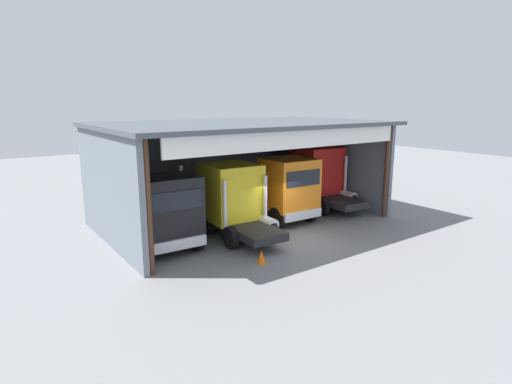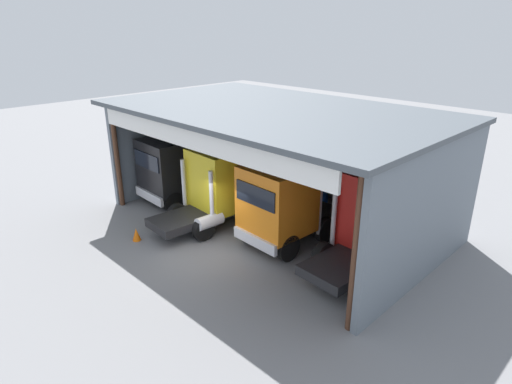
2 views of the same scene
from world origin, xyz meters
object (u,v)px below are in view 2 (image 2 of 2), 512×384
Objects in this scene: truck_yellow_right_bay at (219,185)px; traffic_cone at (136,234)px; truck_orange_yard_outside at (282,204)px; tool_cart at (280,183)px; truck_red_center_bay at (377,220)px; truck_black_left_bay at (170,170)px; oil_drum at (322,195)px.

traffic_cone is (-1.08, -3.72, -1.54)m from truck_yellow_right_bay.
tool_cart is at bearing -45.56° from truck_orange_yard_outside.
truck_red_center_bay is at bearing -159.80° from truck_orange_yard_outside.
truck_black_left_bay is 7.73× the size of traffic_cone.
truck_red_center_bay is 9.87m from traffic_cone.
truck_red_center_bay reaches higher than truck_orange_yard_outside.
traffic_cone is (2.49, -3.57, -1.45)m from truck_black_left_bay.
truck_black_left_bay reaches higher than traffic_cone.
truck_red_center_bay reaches higher than traffic_cone.
truck_yellow_right_bay is at bearing -111.49° from oil_drum.
traffic_cone is at bearing -109.31° from oil_drum.
oil_drum is at bearing -70.76° from truck_orange_yard_outside.
truck_red_center_bay is at bearing -23.22° from tool_cart.
truck_yellow_right_bay is 1.02× the size of truck_red_center_bay.
tool_cart is 8.57m from traffic_cone.
truck_yellow_right_bay is at bearing -83.41° from tool_cart.
truck_yellow_right_bay is 5.10× the size of tool_cart.
truck_black_left_bay is 0.85× the size of truck_yellow_right_bay.
truck_black_left_bay is 5.95m from tool_cart.
truck_black_left_bay reaches higher than tool_cart.
truck_black_left_bay reaches higher than truck_yellow_right_bay.
truck_black_left_bay is at bearing -121.16° from tool_cart.
truck_black_left_bay is at bearing -167.57° from truck_red_center_bay.
truck_black_left_bay is 4.59m from traffic_cone.
truck_black_left_bay is at bearing -174.09° from truck_yellow_right_bay.
truck_black_left_bay is 0.87× the size of truck_red_center_bay.
tool_cart is at bearing -172.99° from oil_drum.
truck_yellow_right_bay is 7.28m from truck_red_center_bay.
oil_drum is at bearing 148.12° from truck_red_center_bay.
truck_yellow_right_bay is 3.50m from truck_orange_yard_outside.
truck_red_center_bay reaches higher than tool_cart.
truck_red_center_bay is at bearing 32.66° from traffic_cone.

